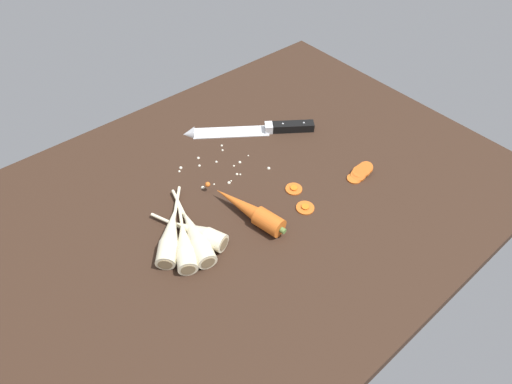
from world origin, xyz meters
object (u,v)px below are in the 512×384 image
whole_carrot (250,210)px  parsnip_mid_right (195,236)px  parsnip_mid_left (170,236)px  carrot_slice_stray_mid (294,188)px  chefs_knife (247,130)px  carrot_slice_stack (360,173)px  parsnip_front (199,233)px  parsnip_back (185,245)px  carrot_slice_stray_near (305,207)px

whole_carrot → parsnip_mid_right: (-12.91, 1.88, -0.12)cm
parsnip_mid_left → carrot_slice_stray_mid: (29.86, -5.36, -1.62)cm
chefs_knife → whole_carrot: bearing=-127.8°
parsnip_mid_left → carrot_slice_stack: (45.26, -12.03, -1.14)cm
parsnip_front → carrot_slice_stray_mid: 25.06cm
whole_carrot → parsnip_back: bearing=175.3°
carrot_slice_stray_near → parsnip_mid_left: bearing=158.0°
chefs_knife → parsnip_front: parsnip_front is taller
chefs_knife → carrot_slice_stray_near: bearing=-103.8°
parsnip_mid_left → parsnip_mid_right: bearing=-40.6°
parsnip_front → parsnip_mid_left: size_ratio=0.98×
parsnip_back → carrot_slice_stack: 45.05cm
chefs_knife → parsnip_back: parsnip_back is taller
parsnip_back → carrot_slice_stray_mid: (28.90, -1.43, -1.62)cm
whole_carrot → parsnip_front: (-11.89, 1.97, -0.12)cm
parsnip_back → carrot_slice_stray_mid: 28.98cm
whole_carrot → parsnip_back: whole_carrot is taller
parsnip_back → carrot_slice_stack: parsnip_back is taller
whole_carrot → parsnip_front: size_ratio=1.24×
parsnip_mid_right → carrot_slice_stray_near: (23.87, -7.88, -1.62)cm
parsnip_mid_right → carrot_slice_stack: parsnip_mid_right is taller
carrot_slice_stray_mid → parsnip_mid_right: bearing=175.6°
parsnip_mid_right → carrot_slice_stray_mid: (25.95, -2.00, -1.62)cm
chefs_knife → parsnip_back: bearing=-147.0°
whole_carrot → carrot_slice_stray_near: (10.96, -6.00, -1.74)cm
whole_carrot → parsnip_front: whole_carrot is taller
parsnip_mid_left → parsnip_mid_right: same height
parsnip_mid_left → chefs_knife: bearing=27.5°
parsnip_mid_left → carrot_slice_stray_near: (27.78, -11.24, -1.62)cm
carrot_slice_stray_mid → parsnip_back: bearing=177.2°
whole_carrot → carrot_slice_stray_mid: 13.15cm
chefs_knife → carrot_slice_stray_near: size_ratio=7.38×
whole_carrot → parsnip_mid_left: size_ratio=1.22×
parsnip_front → carrot_slice_stray_mid: size_ratio=4.57×
parsnip_mid_left → parsnip_back: 4.04cm
parsnip_mid_left → parsnip_back: bearing=-76.3°
parsnip_front → whole_carrot: bearing=-9.4°
chefs_knife → parsnip_mid_left: parsnip_mid_left is taller
chefs_knife → parsnip_front: (-30.09, -21.49, 1.33)cm
parsnip_mid_left → carrot_slice_stack: size_ratio=2.46×
parsnip_mid_right → carrot_slice_stray_near: size_ratio=5.47×
carrot_slice_stack → carrot_slice_stray_near: (-17.48, 0.79, -0.48)cm
parsnip_mid_right → carrot_slice_stack: bearing=-11.8°
whole_carrot → carrot_slice_stray_near: bearing=-28.7°
chefs_knife → carrot_slice_stray_mid: chefs_knife is taller
parsnip_mid_right → carrot_slice_stray_mid: parsnip_mid_right is taller
carrot_slice_stack → whole_carrot: bearing=166.6°
chefs_knife → carrot_slice_stack: bearing=-71.3°
carrot_slice_stray_mid → chefs_knife: bearing=77.6°
parsnip_mid_right → parsnip_front: bearing=5.0°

